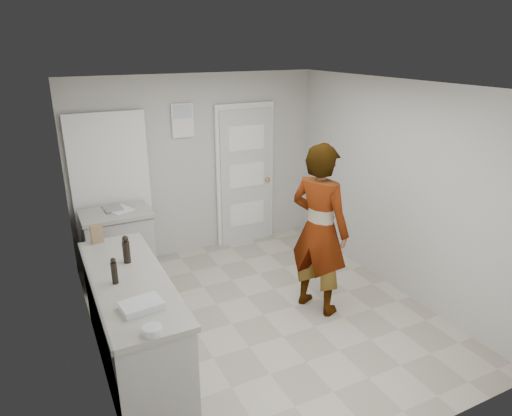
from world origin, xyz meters
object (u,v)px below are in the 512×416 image
cake_mix_box (97,234)px  egg_bowl (152,330)px  person (319,230)px  spice_jar (126,242)px  oil_cruet_b (114,271)px  baking_dish (141,305)px  oil_cruet_a (126,250)px

cake_mix_box → egg_bowl: bearing=-95.2°
person → spice_jar: 2.04m
cake_mix_box → egg_bowl: (0.11, -1.80, -0.07)m
person → cake_mix_box: 2.34m
person → oil_cruet_b: (-2.19, -0.14, 0.08)m
person → baking_dish: person is taller
baking_dish → person: bearing=16.9°
cake_mix_box → egg_bowl: cake_mix_box is taller
oil_cruet_a → oil_cruet_b: oil_cruet_a is taller
oil_cruet_a → baking_dish: 0.86m
oil_cruet_b → baking_dish: oil_cruet_b is taller
spice_jar → egg_bowl: spice_jar is taller
cake_mix_box → person: bearing=-29.0°
spice_jar → person: bearing=-17.7°
person → oil_cruet_b: person is taller
person → egg_bowl: person is taller
cake_mix_box → baking_dish: bearing=-94.1°
spice_jar → baking_dish: (-0.14, -1.25, -0.01)m
baking_dish → oil_cruet_b: bearing=102.5°
person → oil_cruet_a: bearing=60.6°
egg_bowl → cake_mix_box: bearing=93.6°
baking_dish → egg_bowl: same height
spice_jar → baking_dish: size_ratio=0.21×
cake_mix_box → spice_jar: 0.32m
oil_cruet_a → egg_bowl: (-0.07, -1.21, -0.10)m
oil_cruet_a → oil_cruet_b: 0.40m
spice_jar → baking_dish: 1.26m
spice_jar → baking_dish: spice_jar is taller
spice_jar → oil_cruet_b: bearing=-108.0°
oil_cruet_a → oil_cruet_b: (-0.17, -0.36, -0.01)m
spice_jar → oil_cruet_a: size_ratio=0.26×
cake_mix_box → oil_cruet_b: bearing=-98.2°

